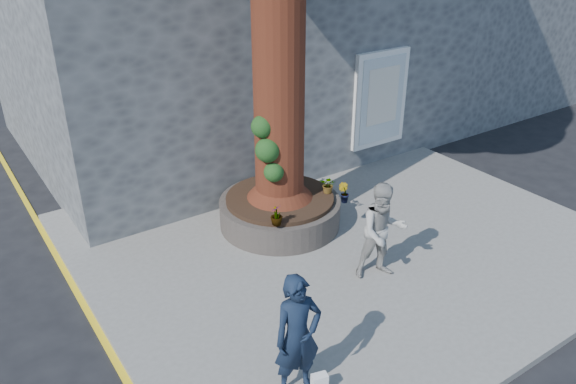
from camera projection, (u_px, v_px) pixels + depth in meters
ground at (307, 296)px, 9.03m from camera, size 120.00×120.00×0.00m
pavement at (341, 238)px, 10.50m from camera, size 9.00×8.00×0.12m
yellow_line at (99, 333)px, 8.24m from camera, size 0.10×30.00×0.01m
stone_shop at (222, 15)px, 14.17m from camera, size 10.30×8.30×6.30m
planter at (280, 210)px, 10.72m from camera, size 2.30×2.30×0.60m
man at (298, 337)px, 6.75m from camera, size 0.67×0.50×1.70m
woman at (383, 231)px, 8.98m from camera, size 0.98×0.88×1.66m
shopping_bag at (319, 384)px, 7.02m from camera, size 0.22×0.17×0.28m
plant_a at (291, 162)px, 11.55m from camera, size 0.22×0.17×0.39m
plant_b at (344, 193)px, 10.30m from camera, size 0.25×0.26×0.37m
plant_c at (277, 215)px, 9.56m from camera, size 0.28×0.28×0.37m
plant_d at (329, 185)px, 10.64m from camera, size 0.40×0.41×0.34m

